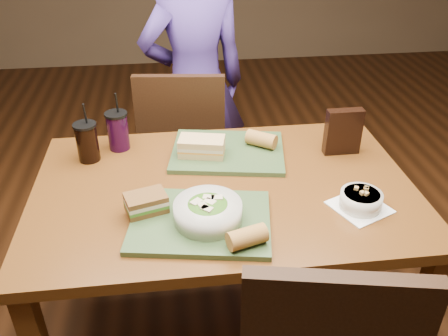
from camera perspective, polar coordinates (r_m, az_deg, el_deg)
The scene contains 15 objects.
ground at distance 2.14m, azimuth 0.00°, elevation -19.09°, with size 6.00×6.00×0.00m, color #381C0B.
dining_table at distance 1.68m, azimuth 0.00°, elevation -4.67°, with size 1.30×0.85×0.75m.
chair_far at distance 2.34m, azimuth -5.15°, elevation 2.34°, with size 0.45×0.45×0.93m.
diner at distance 2.45m, azimuth -3.50°, elevation 9.82°, with size 0.55×0.36×1.50m, color #432E7E.
tray_near at distance 1.45m, azimuth -2.83°, elevation -6.44°, with size 0.42×0.32×0.02m, color #344C29.
tray_far at distance 1.81m, azimuth 0.46°, elevation 1.98°, with size 0.42×0.32×0.02m, color #344C29.
salad_bowl at distance 1.42m, azimuth -1.96°, elevation -5.16°, with size 0.21×0.21×0.07m.
soup_bowl at distance 1.57m, azimuth 16.14°, elevation -3.70°, with size 0.21×0.21×0.07m.
sandwich_near at distance 1.48m, azimuth -9.35°, elevation -4.15°, with size 0.14×0.12×0.06m.
sandwich_far at distance 1.76m, azimuth -2.70°, elevation 2.61°, with size 0.18×0.13×0.07m.
baguette_near at distance 1.34m, azimuth 2.79°, elevation -8.30°, with size 0.06×0.06×0.11m, color #AD7533.
baguette_far at distance 1.82m, azimuth 4.52°, elevation 3.46°, with size 0.06×0.06×0.11m, color #AD7533.
cup_cola at distance 1.81m, azimuth -16.14°, elevation 3.05°, with size 0.08×0.08×0.23m.
cup_berry at distance 1.86m, azimuth -12.65°, elevation 4.42°, with size 0.09×0.09×0.23m.
chip_bag at distance 1.84m, azimuth 14.13°, elevation 4.25°, with size 0.14×0.04×0.18m, color black.
Camera 1 is at (-0.17, -1.34, 1.65)m, focal length 38.00 mm.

